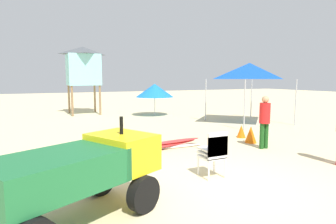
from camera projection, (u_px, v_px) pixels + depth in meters
ground at (232, 187)px, 5.70m from camera, size 80.00×80.00×0.00m
utility_cart at (82, 170)px, 4.28m from camera, size 2.81×2.21×1.50m
stacked_plastic_chairs at (214, 150)px, 6.14m from camera, size 0.48×0.48×1.02m
surfboard_pile at (171, 144)px, 8.79m from camera, size 2.39×0.82×0.24m
lifeguard_near_left at (265, 119)px, 8.68m from camera, size 0.32×0.32×1.61m
popup_canopy at (249, 71)px, 13.50m from camera, size 2.98×2.98×2.86m
lifeguard_tower at (83, 66)px, 16.88m from camera, size 1.98×1.98×3.98m
beach_umbrella_left at (155, 90)px, 16.32m from camera, size 2.16×2.16×1.83m
traffic_cone_near at (251, 134)px, 9.54m from camera, size 0.39×0.39×0.56m
traffic_cone_far at (241, 131)px, 10.37m from camera, size 0.32×0.32×0.46m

